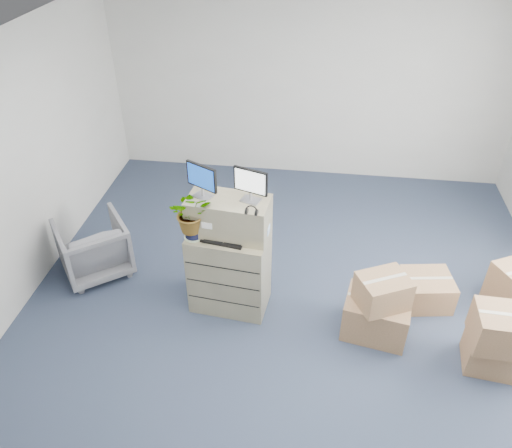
% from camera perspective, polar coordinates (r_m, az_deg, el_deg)
% --- Properties ---
extents(ground, '(7.00, 7.00, 0.00)m').
position_cam_1_polar(ground, '(5.50, 3.60, -12.03)').
color(ground, '#263045').
rests_on(ground, ground).
extents(wall_back, '(6.00, 0.02, 2.80)m').
position_cam_1_polar(wall_back, '(7.69, 6.26, 15.20)').
color(wall_back, '#B9B7AF').
rests_on(wall_back, ground).
extents(filing_cabinet_lower, '(0.88, 0.59, 0.96)m').
position_cam_1_polar(filing_cabinet_lower, '(5.46, -3.04, -5.35)').
color(filing_cabinet_lower, gray).
rests_on(filing_cabinet_lower, ground).
extents(filing_cabinet_upper, '(0.87, 0.50, 0.41)m').
position_cam_1_polar(filing_cabinet_upper, '(5.07, -3.13, 0.87)').
color(filing_cabinet_upper, gray).
rests_on(filing_cabinet_upper, filing_cabinet_lower).
extents(monitor_left, '(0.33, 0.21, 0.36)m').
position_cam_1_polar(monitor_left, '(4.92, -6.23, 5.12)').
color(monitor_left, '#99999E').
rests_on(monitor_left, filing_cabinet_upper).
extents(monitor_right, '(0.35, 0.19, 0.35)m').
position_cam_1_polar(monitor_right, '(4.82, -0.62, 4.65)').
color(monitor_right, '#99999E').
rests_on(monitor_right, filing_cabinet_upper).
extents(headphones, '(0.12, 0.03, 0.12)m').
position_cam_1_polar(headphones, '(4.73, -0.52, 1.54)').
color(headphones, black).
rests_on(headphones, filing_cabinet_upper).
extents(keyboard, '(0.47, 0.26, 0.02)m').
position_cam_1_polar(keyboard, '(5.08, -3.76, -1.84)').
color(keyboard, black).
rests_on(keyboard, filing_cabinet_lower).
extents(mouse, '(0.08, 0.05, 0.03)m').
position_cam_1_polar(mouse, '(5.03, 0.30, -2.17)').
color(mouse, silver).
rests_on(mouse, filing_cabinet_lower).
extents(water_bottle, '(0.07, 0.07, 0.24)m').
position_cam_1_polar(water_bottle, '(5.13, -2.27, 0.21)').
color(water_bottle, gray).
rests_on(water_bottle, filing_cabinet_lower).
extents(phone_dock, '(0.06, 0.05, 0.12)m').
position_cam_1_polar(phone_dock, '(5.16, -3.40, -0.79)').
color(phone_dock, silver).
rests_on(phone_dock, filing_cabinet_lower).
extents(external_drive, '(0.20, 0.17, 0.05)m').
position_cam_1_polar(external_drive, '(5.15, 0.39, -0.96)').
color(external_drive, black).
rests_on(external_drive, filing_cabinet_lower).
extents(tissue_box, '(0.24, 0.13, 0.09)m').
position_cam_1_polar(tissue_box, '(5.08, 0.22, -0.52)').
color(tissue_box, '#4699F0').
rests_on(tissue_box, external_drive).
extents(potted_plant, '(0.49, 0.53, 0.44)m').
position_cam_1_polar(potted_plant, '(5.02, -7.33, 0.79)').
color(potted_plant, '#B5CCA4').
rests_on(potted_plant, filing_cabinet_lower).
extents(office_chair, '(1.02, 1.01, 0.77)m').
position_cam_1_polar(office_chair, '(6.27, -18.13, -2.31)').
color(office_chair, slate).
rests_on(office_chair, ground).
extents(cardboard_boxes, '(2.49, 1.63, 0.79)m').
position_cam_1_polar(cardboard_boxes, '(5.72, 22.01, -8.69)').
color(cardboard_boxes, brown).
rests_on(cardboard_boxes, ground).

